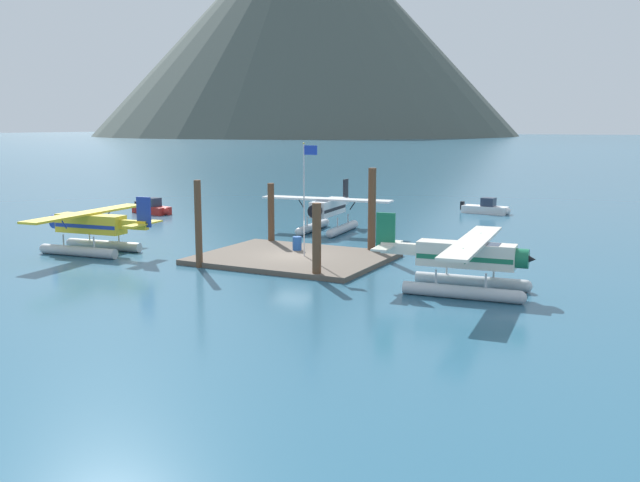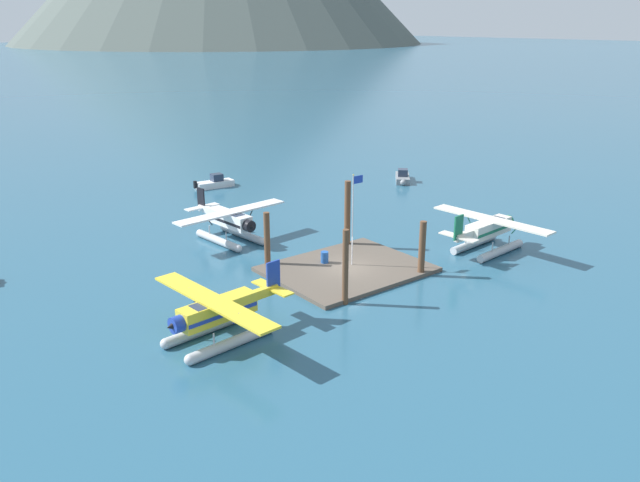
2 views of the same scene
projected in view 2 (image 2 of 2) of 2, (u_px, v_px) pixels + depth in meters
ground_plane at (347, 271)px, 47.78m from camera, size 1200.00×1200.00×0.00m
dock_platform at (347, 269)px, 47.73m from camera, size 11.13×8.86×0.30m
piling_near_left at (345, 267)px, 41.42m from camera, size 0.41×0.41×5.14m
piling_near_right at (422, 249)px, 46.28m from camera, size 0.49×0.49×4.14m
piling_far_left at (267, 240)px, 47.88m from camera, size 0.46×0.46×4.30m
piling_far_right at (347, 214)px, 51.98m from camera, size 0.50×0.50×5.58m
flagpole at (354, 210)px, 46.90m from camera, size 0.95×0.10×6.94m
fuel_drum at (325, 257)px, 48.45m from camera, size 0.62×0.62×0.88m
seaplane_cream_stbd_aft at (488, 232)px, 51.49m from camera, size 7.97×10.48×3.84m
seaplane_white_bow_left at (230, 223)px, 53.84m from camera, size 10.49×7.96×3.84m
seaplane_yellow_port_aft at (218, 316)px, 36.88m from camera, size 7.96×10.49×3.84m
boat_grey_open_east at (403, 177)px, 74.31m from camera, size 3.96×4.10×1.50m
boat_white_open_north at (216, 183)px, 71.81m from camera, size 4.88×1.92×1.50m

